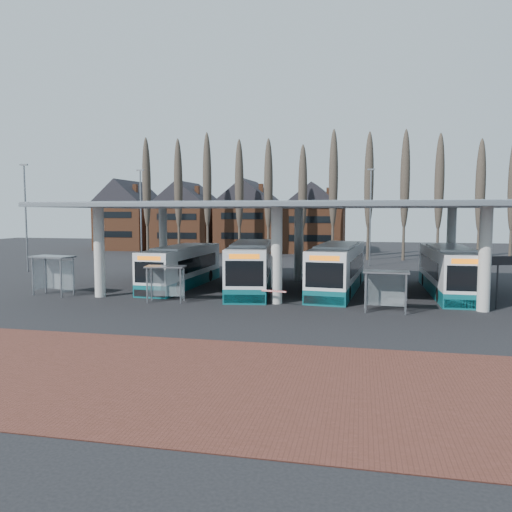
% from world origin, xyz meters
% --- Properties ---
extents(ground, '(140.00, 140.00, 0.00)m').
position_xyz_m(ground, '(0.00, 0.00, 0.00)').
color(ground, black).
rests_on(ground, ground).
extents(brick_strip, '(70.00, 10.00, 0.03)m').
position_xyz_m(brick_strip, '(0.00, -12.00, 0.01)').
color(brick_strip, '#5A2D24').
rests_on(brick_strip, ground).
extents(station_canopy, '(32.00, 16.00, 6.34)m').
position_xyz_m(station_canopy, '(0.00, 8.00, 5.68)').
color(station_canopy, '#BCBCB7').
rests_on(station_canopy, ground).
extents(poplar_row, '(45.10, 1.10, 14.50)m').
position_xyz_m(poplar_row, '(0.00, 33.00, 8.78)').
color(poplar_row, '#473D33').
rests_on(poplar_row, ground).
extents(townhouse_row, '(36.80, 10.30, 12.25)m').
position_xyz_m(townhouse_row, '(-15.75, 44.00, 5.94)').
color(townhouse_row, brown).
rests_on(townhouse_row, ground).
extents(lamp_post_a, '(0.80, 0.16, 10.17)m').
position_xyz_m(lamp_post_a, '(-18.00, 22.00, 5.34)').
color(lamp_post_a, slate).
rests_on(lamp_post_a, ground).
extents(lamp_post_b, '(0.80, 0.16, 10.17)m').
position_xyz_m(lamp_post_b, '(6.00, 26.00, 5.34)').
color(lamp_post_b, slate).
rests_on(lamp_post_b, ground).
extents(lamp_post_d, '(0.80, 0.16, 10.17)m').
position_xyz_m(lamp_post_d, '(-26.00, 14.00, 5.34)').
color(lamp_post_d, slate).
rests_on(lamp_post_d, ground).
extents(bus_0, '(2.77, 11.27, 3.11)m').
position_xyz_m(bus_0, '(-8.29, 8.20, 1.47)').
color(bus_0, silver).
rests_on(bus_0, ground).
extents(bus_1, '(4.59, 12.83, 3.49)m').
position_xyz_m(bus_1, '(-2.82, 7.86, 1.65)').
color(bus_1, silver).
rests_on(bus_1, ground).
extents(bus_2, '(3.69, 12.49, 3.42)m').
position_xyz_m(bus_2, '(3.50, 8.31, 1.61)').
color(bus_2, silver).
rests_on(bus_2, ground).
extents(bus_3, '(2.62, 11.97, 3.32)m').
position_xyz_m(bus_3, '(11.09, 8.72, 1.57)').
color(bus_3, silver).
rests_on(bus_3, ground).
extents(shelter_0, '(3.10, 1.94, 2.69)m').
position_xyz_m(shelter_0, '(-15.47, 2.62, 1.95)').
color(shelter_0, gray).
rests_on(shelter_0, ground).
extents(shelter_1, '(2.61, 1.54, 2.29)m').
position_xyz_m(shelter_1, '(-6.96, 1.70, 1.67)').
color(shelter_1, gray).
rests_on(shelter_1, ground).
extents(shelter_2, '(2.60, 1.39, 2.36)m').
position_xyz_m(shelter_2, '(6.51, 1.15, 1.71)').
color(shelter_2, gray).
rests_on(shelter_2, ground).
extents(info_sign_0, '(2.01, 0.78, 3.10)m').
position_xyz_m(info_sign_0, '(12.94, 3.42, 2.60)').
color(info_sign_0, black).
rests_on(info_sign_0, ground).
extents(barrier, '(2.07, 0.73, 1.04)m').
position_xyz_m(barrier, '(-0.28, 1.82, 0.81)').
color(barrier, black).
rests_on(barrier, ground).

